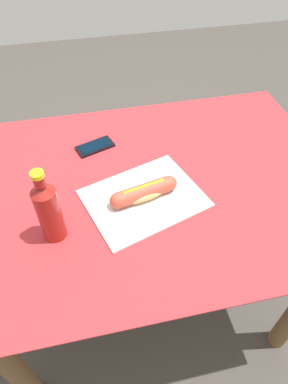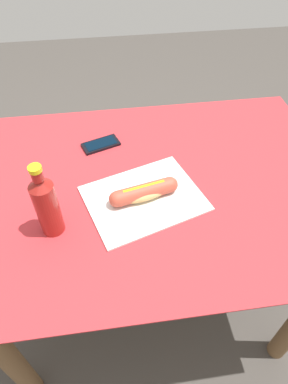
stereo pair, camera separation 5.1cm
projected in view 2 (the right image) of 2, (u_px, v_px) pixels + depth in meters
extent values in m
plane|color=#47423D|center=(148.00, 296.00, 1.59)|extent=(6.00, 6.00, 0.00)
cylinder|color=brown|center=(243.00, 185.00, 1.59)|extent=(0.07, 0.07, 0.72)
cylinder|color=brown|center=(27.00, 207.00, 1.50)|extent=(0.07, 0.07, 0.72)
cylinder|color=brown|center=(8.00, 357.00, 1.07)|extent=(0.07, 0.07, 0.72)
cube|color=brown|center=(150.00, 188.00, 1.06)|extent=(1.16, 0.80, 0.03)
cube|color=#B72D33|center=(150.00, 184.00, 1.04)|extent=(1.22, 0.86, 0.00)
cube|color=silver|center=(144.00, 198.00, 1.00)|extent=(0.39, 0.34, 0.01)
ellipsoid|color=#DBB26B|center=(144.00, 193.00, 0.98)|extent=(0.17, 0.09, 0.04)
cylinder|color=#BC4C38|center=(144.00, 192.00, 0.98)|extent=(0.17, 0.08, 0.05)
sphere|color=#BC4C38|center=(117.00, 199.00, 0.96)|extent=(0.05, 0.05, 0.05)
sphere|color=#BC4C38|center=(170.00, 185.00, 1.00)|extent=(0.05, 0.05, 0.05)
cube|color=yellow|center=(144.00, 187.00, 0.96)|extent=(0.12, 0.04, 0.00)
cube|color=black|center=(101.00, 144.00, 1.17)|extent=(0.14, 0.10, 0.01)
cube|color=black|center=(101.00, 143.00, 1.16)|extent=(0.12, 0.08, 0.00)
cylinder|color=maroon|center=(48.00, 209.00, 0.86)|extent=(0.06, 0.06, 0.17)
cone|color=maroon|center=(39.00, 183.00, 0.79)|extent=(0.06, 0.06, 0.02)
cylinder|color=maroon|center=(37.00, 175.00, 0.78)|extent=(0.03, 0.03, 0.03)
cylinder|color=yellow|center=(35.00, 169.00, 0.76)|extent=(0.03, 0.03, 0.01)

